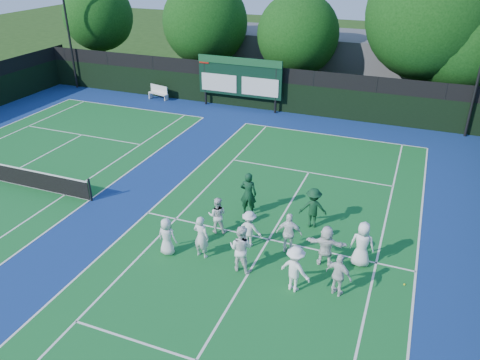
% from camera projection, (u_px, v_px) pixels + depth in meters
% --- Properties ---
extents(ground, '(120.00, 120.00, 0.00)m').
position_uv_depth(ground, '(260.00, 254.00, 17.50)').
color(ground, '#1C3A10').
rests_on(ground, ground).
extents(court_apron, '(34.00, 32.00, 0.01)m').
position_uv_depth(court_apron, '(138.00, 211.00, 20.28)').
color(court_apron, navy).
rests_on(court_apron, ground).
extents(near_court, '(11.05, 23.85, 0.01)m').
position_uv_depth(near_court, '(269.00, 239.00, 18.32)').
color(near_court, '#135F25').
rests_on(near_court, ground).
extents(back_fence, '(34.00, 0.08, 3.00)m').
position_uv_depth(back_fence, '(255.00, 89.00, 32.09)').
color(back_fence, black).
rests_on(back_fence, ground).
extents(scoreboard, '(6.00, 0.21, 3.55)m').
position_uv_depth(scoreboard, '(239.00, 77.00, 31.69)').
color(scoreboard, black).
rests_on(scoreboard, ground).
extents(clubhouse, '(18.00, 6.00, 4.00)m').
position_uv_depth(clubhouse, '(337.00, 60.00, 37.11)').
color(clubhouse, '#525357').
rests_on(clubhouse, ground).
extents(light_pole_left, '(1.20, 0.30, 10.12)m').
position_uv_depth(light_pole_left, '(64.00, 4.00, 34.49)').
color(light_pole_left, black).
rests_on(light_pole_left, ground).
extents(bench, '(1.69, 0.82, 1.03)m').
position_uv_depth(bench, '(159.00, 92.00, 34.33)').
color(bench, silver).
rests_on(bench, ground).
extents(tree_a, '(5.61, 5.61, 7.79)m').
position_uv_depth(tree_a, '(100.00, 18.00, 38.32)').
color(tree_a, black).
rests_on(tree_a, ground).
extents(tree_b, '(6.38, 6.38, 8.19)m').
position_uv_depth(tree_b, '(208.00, 25.00, 35.15)').
color(tree_b, black).
rests_on(tree_b, ground).
extents(tree_c, '(5.78, 5.78, 7.46)m').
position_uv_depth(tree_c, '(300.00, 37.00, 32.99)').
color(tree_c, black).
rests_on(tree_c, ground).
extents(tree_d, '(8.25, 8.25, 10.47)m').
position_uv_depth(tree_d, '(434.00, 18.00, 29.41)').
color(tree_d, black).
rests_on(tree_d, ground).
extents(tree_e, '(6.95, 6.95, 8.49)m').
position_uv_depth(tree_e, '(469.00, 41.00, 29.25)').
color(tree_e, black).
rests_on(tree_e, ground).
extents(tennis_ball_1, '(0.07, 0.07, 0.07)m').
position_uv_depth(tennis_ball_1, '(358.00, 235.00, 18.54)').
color(tennis_ball_1, '#C7CC18').
rests_on(tennis_ball_1, ground).
extents(tennis_ball_2, '(0.07, 0.07, 0.07)m').
position_uv_depth(tennis_ball_2, '(404.00, 284.00, 15.88)').
color(tennis_ball_2, '#C7CC18').
rests_on(tennis_ball_2, ground).
extents(tennis_ball_3, '(0.07, 0.07, 0.07)m').
position_uv_depth(tennis_ball_3, '(244.00, 203.00, 20.80)').
color(tennis_ball_3, '#C7CC18').
rests_on(tennis_ball_3, ground).
extents(tennis_ball_5, '(0.07, 0.07, 0.07)m').
position_uv_depth(tennis_ball_5, '(331.00, 241.00, 18.21)').
color(tennis_ball_5, '#C7CC18').
rests_on(tennis_ball_5, ground).
extents(player_front_0, '(0.74, 0.49, 1.49)m').
position_uv_depth(player_front_0, '(167.00, 237.00, 17.20)').
color(player_front_0, silver).
rests_on(player_front_0, ground).
extents(player_front_1, '(0.67, 0.49, 1.70)m').
position_uv_depth(player_front_1, '(201.00, 237.00, 16.98)').
color(player_front_1, silver).
rests_on(player_front_1, ground).
extents(player_front_2, '(0.92, 0.75, 1.78)m').
position_uv_depth(player_front_2, '(241.00, 248.00, 16.28)').
color(player_front_2, white).
rests_on(player_front_2, ground).
extents(player_front_3, '(1.23, 0.93, 1.69)m').
position_uv_depth(player_front_3, '(295.00, 269.00, 15.33)').
color(player_front_3, white).
rests_on(player_front_3, ground).
extents(player_front_4, '(1.00, 0.67, 1.57)m').
position_uv_depth(player_front_4, '(339.00, 275.00, 15.14)').
color(player_front_4, silver).
rests_on(player_front_4, ground).
extents(player_back_0, '(0.87, 0.76, 1.54)m').
position_uv_depth(player_back_0, '(217.00, 215.00, 18.49)').
color(player_back_0, silver).
rests_on(player_back_0, ground).
extents(player_back_1, '(0.98, 0.57, 1.50)m').
position_uv_depth(player_back_1, '(249.00, 229.00, 17.64)').
color(player_back_1, silver).
rests_on(player_back_1, ground).
extents(player_back_2, '(1.00, 0.53, 1.64)m').
position_uv_depth(player_back_2, '(289.00, 233.00, 17.26)').
color(player_back_2, white).
rests_on(player_back_2, ground).
extents(player_back_3, '(1.51, 0.61, 1.58)m').
position_uv_depth(player_back_3, '(326.00, 246.00, 16.59)').
color(player_back_3, white).
rests_on(player_back_3, ground).
extents(player_back_4, '(0.87, 0.57, 1.75)m').
position_uv_depth(player_back_4, '(362.00, 244.00, 16.54)').
color(player_back_4, white).
rests_on(player_back_4, ground).
extents(coach_left, '(0.75, 0.54, 1.94)m').
position_uv_depth(coach_left, '(248.00, 194.00, 19.64)').
color(coach_left, '#0E361E').
rests_on(coach_left, ground).
extents(coach_right, '(1.24, 0.90, 1.72)m').
position_uv_depth(coach_right, '(313.00, 208.00, 18.81)').
color(coach_right, '#0F371D').
rests_on(coach_right, ground).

